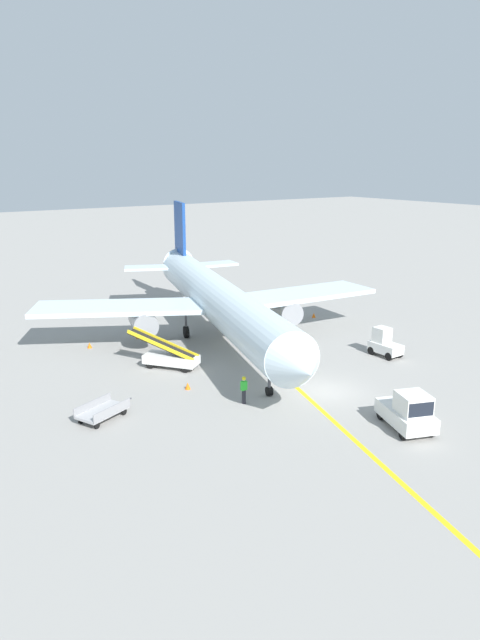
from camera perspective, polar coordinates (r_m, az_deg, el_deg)
ground_plane at (r=37.15m, az=8.28°, el=-6.90°), size 300.00×300.00×0.00m
taxi_line_yellow at (r=40.69m, az=3.52°, el=-4.76°), size 23.11×76.76×0.01m
airliner at (r=46.08m, az=-2.30°, el=2.08°), size 27.77×34.65×10.10m
pushback_tug at (r=32.72m, az=16.11°, el=-8.63°), size 3.04×4.04×2.20m
baggage_tug_near_wing at (r=44.30m, az=13.90°, el=-2.24°), size 1.37×2.43×2.10m
belt_loader_forward_hold at (r=40.92m, az=-6.89°, el=-3.58°), size 4.04×4.73×2.59m
baggage_cart_loaded at (r=33.73m, az=-13.27°, el=-8.66°), size 3.76×2.55×0.94m
ground_crew_marshaller at (r=34.67m, az=0.38°, el=-6.76°), size 0.36×0.24×1.70m
safety_cone_nose_left at (r=46.41m, az=-14.49°, el=-2.40°), size 0.36×0.36×0.44m
safety_cone_nose_right at (r=37.16m, az=-5.13°, el=-6.43°), size 0.36×0.36×0.44m
safety_cone_wingtip_left at (r=46.94m, az=0.16°, el=-1.70°), size 0.36×0.36×0.44m
safety_cone_wingtip_right at (r=54.09m, az=7.22°, el=0.47°), size 0.36×0.36×0.44m
safety_cone_tail_area at (r=48.12m, az=-9.96°, el=-1.51°), size 0.36×0.36×0.44m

